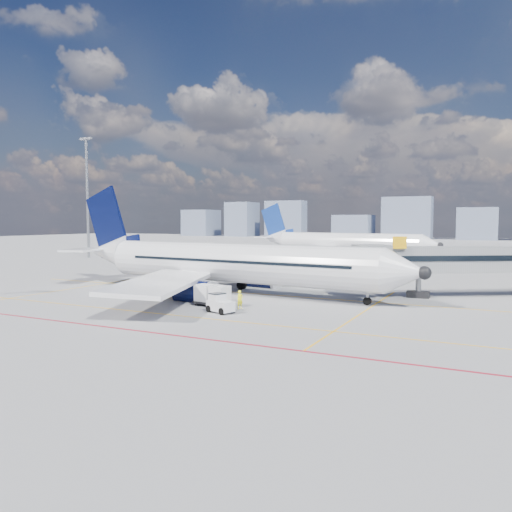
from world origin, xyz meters
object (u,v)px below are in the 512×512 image
at_px(belt_loader, 172,289).
at_px(main_aircraft, 221,263).
at_px(second_aircraft, 340,243).
at_px(baggage_tug, 220,303).
at_px(ramp_worker, 240,300).
at_px(cargo_dolly, 212,295).

bearing_deg(belt_loader, main_aircraft, 26.01).
distance_m(second_aircraft, belt_loader, 59.37).
bearing_deg(second_aircraft, baggage_tug, -70.68).
bearing_deg(baggage_tug, main_aircraft, 139.77).
height_order(second_aircraft, baggage_tug, second_aircraft).
bearing_deg(ramp_worker, belt_loader, 93.80).
distance_m(second_aircraft, baggage_tug, 66.75).
distance_m(baggage_tug, belt_loader, 11.95).
height_order(baggage_tug, belt_loader, belt_loader).
bearing_deg(baggage_tug, second_aircraft, 118.25).
relative_size(baggage_tug, belt_loader, 0.50).
relative_size(baggage_tug, cargo_dolly, 0.72).
bearing_deg(belt_loader, ramp_worker, -43.88).
bearing_deg(ramp_worker, second_aircraft, 35.40).
xyz_separation_m(second_aircraft, ramp_worker, (10.07, -63.71, -2.39)).
bearing_deg(baggage_tug, belt_loader, 165.82).
xyz_separation_m(main_aircraft, baggage_tug, (6.13, -10.79, -2.42)).
xyz_separation_m(main_aircraft, second_aircraft, (-3.24, 55.26, 0.00)).
height_order(second_aircraft, ramp_worker, second_aircraft).
height_order(cargo_dolly, ramp_worker, cargo_dolly).
relative_size(main_aircraft, cargo_dolly, 11.70).
distance_m(second_aircraft, ramp_worker, 64.55).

